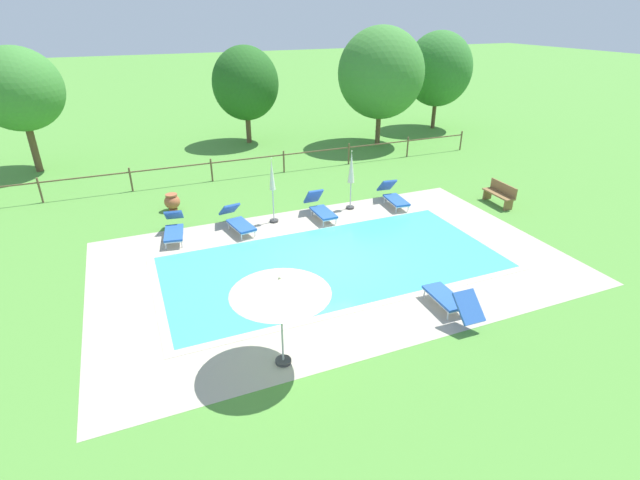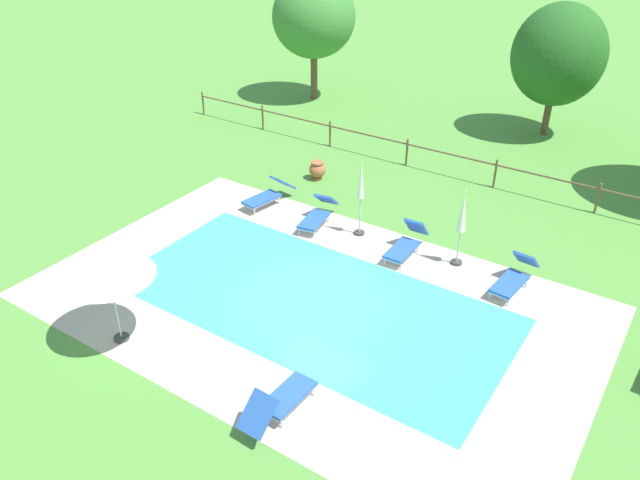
% 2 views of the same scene
% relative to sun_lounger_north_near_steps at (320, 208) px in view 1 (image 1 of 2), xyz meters
% --- Properties ---
extents(ground_plane, '(160.00, 160.00, 0.00)m').
position_rel_sun_lounger_north_near_steps_xyz_m(ground_plane, '(-0.98, -3.42, -0.39)').
color(ground_plane, '#518E38').
extents(pool_deck_paving, '(14.27, 8.87, 0.01)m').
position_rel_sun_lounger_north_near_steps_xyz_m(pool_deck_paving, '(-0.98, -3.42, -0.39)').
color(pool_deck_paving, '#B2A893').
rests_on(pool_deck_paving, ground).
extents(swimming_pool_water, '(10.31, 4.90, 0.01)m').
position_rel_sun_lounger_north_near_steps_xyz_m(swimming_pool_water, '(-0.98, -3.42, -0.39)').
color(swimming_pool_water, '#42CCD6').
rests_on(swimming_pool_water, ground).
extents(pool_coping_rim, '(10.79, 5.38, 0.01)m').
position_rel_sun_lounger_north_near_steps_xyz_m(pool_coping_rim, '(-0.98, -3.42, -0.38)').
color(pool_coping_rim, '#C0B59F').
rests_on(pool_coping_rim, ground).
extents(sun_lounger_north_near_steps, '(0.65, 1.90, 0.97)m').
position_rel_sun_lounger_north_near_steps_xyz_m(sun_lounger_north_near_steps, '(0.00, 0.00, 0.00)').
color(sun_lounger_north_near_steps, '#2856A8').
rests_on(sun_lounger_north_near_steps, ground).
extents(sun_lounger_north_mid, '(0.66, 1.97, 0.90)m').
position_rel_sun_lounger_north_near_steps_xyz_m(sun_lounger_north_mid, '(0.70, -7.04, -0.01)').
color(sun_lounger_north_mid, '#2856A8').
rests_on(sun_lounger_north_mid, ground).
extents(sun_lounger_north_far, '(0.95, 2.05, 0.87)m').
position_rel_sun_lounger_north_near_steps_xyz_m(sun_lounger_north_far, '(-3.15, 0.07, -0.02)').
color(sun_lounger_north_far, '#2856A8').
rests_on(sun_lounger_north_far, ground).
extents(sun_lounger_north_end, '(0.78, 1.98, 0.92)m').
position_rel_sun_lounger_north_near_steps_xyz_m(sun_lounger_north_end, '(3.19, 0.06, -0.01)').
color(sun_lounger_north_end, '#2856A8').
rests_on(sun_lounger_north_end, ground).
extents(sun_lounger_south_near_corner, '(0.91, 2.06, 0.85)m').
position_rel_sun_lounger_north_near_steps_xyz_m(sun_lounger_south_near_corner, '(-5.31, 0.31, -0.02)').
color(sun_lounger_south_near_corner, '#2856A8').
rests_on(sun_lounger_south_near_corner, ground).
extents(patio_umbrella_open_foreground, '(2.13, 2.13, 2.23)m').
position_rel_sun_lounger_north_near_steps_xyz_m(patio_umbrella_open_foreground, '(-3.93, -7.22, 1.60)').
color(patio_umbrella_open_foreground, '#383838').
rests_on(patio_umbrella_open_foreground, ground).
extents(patio_umbrella_closed_row_west, '(0.32, 0.32, 2.45)m').
position_rel_sun_lounger_north_near_steps_xyz_m(patio_umbrella_closed_row_west, '(-1.74, 0.30, 1.17)').
color(patio_umbrella_closed_row_west, '#383838').
rests_on(patio_umbrella_closed_row_west, ground).
extents(patio_umbrella_closed_row_mid_west, '(0.32, 0.32, 2.34)m').
position_rel_sun_lounger_north_near_steps_xyz_m(patio_umbrella_closed_row_mid_west, '(1.44, 0.38, 1.13)').
color(patio_umbrella_closed_row_mid_west, '#383838').
rests_on(patio_umbrella_closed_row_mid_west, ground).
extents(wooden_bench_lawn_side, '(0.51, 1.52, 0.87)m').
position_rel_sun_lounger_north_near_steps_xyz_m(wooden_bench_lawn_side, '(7.17, -1.52, 0.07)').
color(wooden_bench_lawn_side, olive).
rests_on(wooden_bench_lawn_side, ground).
extents(terracotta_urn_near_fence, '(0.60, 0.60, 0.67)m').
position_rel_sun_lounger_north_near_steps_xyz_m(terracotta_urn_near_fence, '(-5.05, 2.89, -0.03)').
color(terracotta_urn_near_fence, '#A85B38').
rests_on(terracotta_urn_near_fence, ground).
extents(perimeter_fence, '(24.30, 0.08, 1.05)m').
position_rel_sun_lounger_north_near_steps_xyz_m(perimeter_fence, '(-1.20, 5.80, 0.31)').
color(perimeter_fence, brown).
rests_on(perimeter_fence, ground).
extents(tree_far_west, '(4.74, 4.74, 6.37)m').
position_rel_sun_lounger_north_near_steps_xyz_m(tree_far_west, '(7.28, 8.76, 3.53)').
color(tree_far_west, brown).
rests_on(tree_far_west, ground).
extents(tree_west_mid, '(3.86, 3.86, 5.70)m').
position_rel_sun_lounger_north_near_steps_xyz_m(tree_west_mid, '(-10.40, 10.56, 3.44)').
color(tree_west_mid, brown).
rests_on(tree_west_mid, ground).
extents(tree_centre, '(3.71, 3.71, 5.37)m').
position_rel_sun_lounger_north_near_steps_xyz_m(tree_centre, '(0.46, 11.98, 2.94)').
color(tree_centre, brown).
rests_on(tree_centre, ground).
extents(tree_east_mid, '(4.17, 4.17, 5.96)m').
position_rel_sun_lounger_north_near_steps_xyz_m(tree_east_mid, '(12.63, 10.93, 3.30)').
color(tree_east_mid, brown).
rests_on(tree_east_mid, ground).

